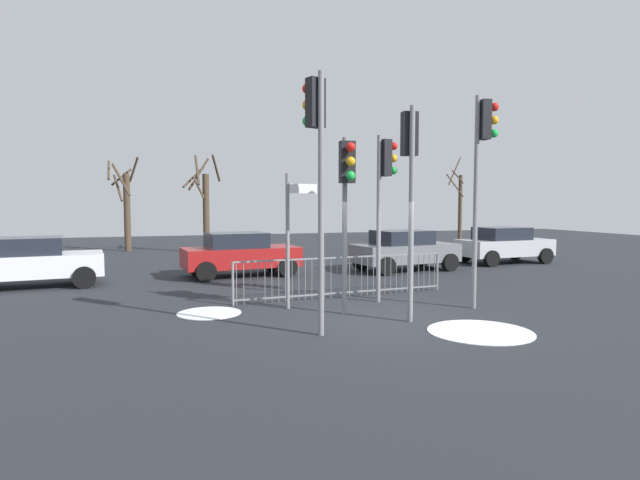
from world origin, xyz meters
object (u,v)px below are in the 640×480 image
Objects in this scene: direction_sign_post at (290,233)px; car_grey_trailing at (404,250)px; traffic_light_rear_left at (316,144)px; car_silver_far at (504,244)px; bare_tree_right at (126,205)px; traffic_light_mid_left at (482,154)px; traffic_light_rear_right at (409,165)px; bare_tree_left at (205,206)px; traffic_light_foreground_left at (384,180)px; car_white_near at (31,261)px; car_red_mid at (240,253)px; bare_tree_centre at (459,205)px; traffic_light_mid_right at (347,185)px.

direction_sign_post reaches higher than car_grey_trailing.
traffic_light_rear_left is 14.09m from car_silver_far.
traffic_light_mid_left is at bearing -64.28° from bare_tree_right.
direction_sign_post is 17.08m from bare_tree_right.
traffic_light_rear_right is 3.20m from direction_sign_post.
traffic_light_mid_left is at bearing 23.58° from traffic_light_rear_right.
traffic_light_foreground_left is at bearing -78.11° from bare_tree_left.
traffic_light_rear_right is at bearing -47.21° from car_white_near.
car_white_near is at bearing 178.50° from car_red_mid.
direction_sign_post is 0.81× the size of car_silver_far.
traffic_light_rear_right is 8.42m from car_red_mid.
traffic_light_rear_left is 1.02× the size of bare_tree_left.
traffic_light_rear_left is at bearing -128.54° from bare_tree_centre.
bare_tree_right is (-14.90, 10.24, 1.55)m from car_silver_far.
direction_sign_post is (-0.99, 1.10, -1.09)m from traffic_light_mid_right.
car_red_mid is at bearing -2.31° from car_white_near.
traffic_light_mid_right is 0.98× the size of car_white_near.
direction_sign_post is at bearing -144.59° from car_grey_trailing.
car_grey_trailing is at bearing -173.79° from car_silver_far.
traffic_light_mid_left reaches higher than traffic_light_rear_right.
traffic_light_rear_left is at bearing -95.05° from car_red_mid.
bare_tree_centre is at bearing 28.97° from car_red_mid.
traffic_light_foreground_left reaches higher than car_grey_trailing.
traffic_light_mid_left is 0.94× the size of bare_tree_centre.
bare_tree_centre reaches higher than car_grey_trailing.
direction_sign_post is (0.12, 2.47, -1.79)m from traffic_light_rear_left.
bare_tree_centre is at bearing 20.67° from car_white_near.
car_grey_trailing is (3.20, 5.22, -2.26)m from traffic_light_foreground_left.
bare_tree_right is at bearing 123.70° from car_grey_trailing.
traffic_light_rear_right reaches higher than car_silver_far.
traffic_light_mid_left is 10.26m from car_silver_far.
traffic_light_mid_right is 0.74× the size of bare_tree_centre.
car_grey_trailing and car_silver_far have the same top height.
traffic_light_foreground_left is 0.87× the size of bare_tree_right.
traffic_light_foreground_left is 0.93× the size of traffic_light_rear_right.
direction_sign_post is at bearing -132.27° from bare_tree_centre.
traffic_light_foreground_left is 3.70m from traffic_light_rear_left.
direction_sign_post reaches higher than car_silver_far.
traffic_light_rear_left reaches higher than bare_tree_left.
traffic_light_rear_left is 1.54× the size of direction_sign_post.
traffic_light_mid_right is at bearing -47.46° from car_white_near.
traffic_light_rear_right is 1.14× the size of car_silver_far.
traffic_light_mid_left is 1.24× the size of car_white_near.
traffic_light_mid_left is 1.03× the size of bare_tree_right.
car_grey_trailing is at bearing -122.67° from traffic_light_mid_right.
traffic_light_rear_left is 1.23× the size of car_red_mid.
car_red_mid is at bearing -140.17° from traffic_light_mid_left.
car_white_near and car_silver_far have the same top height.
traffic_light_mid_right is at bearing 30.43° from traffic_light_rear_left.
car_grey_trailing is 12.09m from car_white_near.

